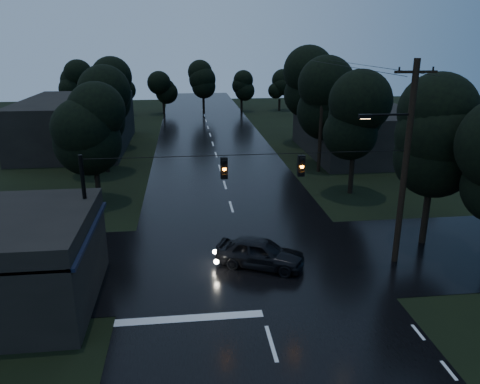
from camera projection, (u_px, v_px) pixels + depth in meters
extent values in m
cube|color=black|center=(220.00, 168.00, 41.00)|extent=(12.00, 120.00, 0.02)
cube|color=black|center=(247.00, 260.00, 24.02)|extent=(60.00, 9.00, 0.02)
cube|color=black|center=(14.00, 235.00, 19.08)|extent=(6.00, 7.00, 0.12)
cube|color=black|center=(90.00, 231.00, 19.41)|extent=(0.30, 7.00, 0.15)
cylinder|color=black|center=(73.00, 306.00, 17.09)|extent=(0.10, 0.10, 3.00)
cylinder|color=black|center=(100.00, 240.00, 22.75)|extent=(0.10, 0.10, 3.00)
cube|color=#EBD25E|center=(83.00, 263.00, 18.21)|extent=(0.06, 1.60, 0.50)
cube|color=#EBD25E|center=(95.00, 236.00, 20.76)|extent=(0.06, 1.20, 0.50)
cube|color=black|center=(359.00, 131.00, 45.65)|extent=(10.00, 14.00, 4.40)
cube|color=black|center=(77.00, 124.00, 48.10)|extent=(10.00, 16.00, 5.00)
cylinder|color=black|center=(405.00, 167.00, 22.35)|extent=(0.30, 0.30, 10.00)
cube|color=black|center=(416.00, 72.00, 20.98)|extent=(2.00, 0.12, 0.12)
cylinder|color=black|center=(388.00, 115.00, 21.45)|extent=(2.20, 0.10, 0.10)
cube|color=black|center=(365.00, 116.00, 21.34)|extent=(0.60, 0.25, 0.18)
cube|color=#FFB266|center=(365.00, 118.00, 21.38)|extent=(0.45, 0.18, 0.03)
cylinder|color=black|center=(321.00, 128.00, 38.87)|extent=(0.30, 0.30, 7.50)
cube|color=black|center=(323.00, 90.00, 37.89)|extent=(2.00, 0.12, 0.12)
cylinder|color=black|center=(87.00, 219.00, 21.31)|extent=(0.18, 0.18, 6.00)
cylinder|color=black|center=(250.00, 155.00, 21.27)|extent=(15.00, 0.03, 0.03)
cube|color=black|center=(224.00, 168.00, 21.32)|extent=(0.32, 0.25, 1.00)
sphere|color=orange|center=(224.00, 169.00, 21.18)|extent=(0.18, 0.18, 0.18)
cube|color=black|center=(301.00, 166.00, 21.72)|extent=(0.32, 0.25, 1.00)
sphere|color=orange|center=(302.00, 167.00, 21.58)|extent=(0.18, 0.18, 0.18)
cylinder|color=black|center=(425.00, 219.00, 25.64)|extent=(0.36, 0.36, 2.80)
sphere|color=black|center=(433.00, 159.00, 24.58)|extent=(4.48, 4.48, 4.48)
sphere|color=black|center=(436.00, 136.00, 24.21)|extent=(4.48, 4.48, 4.48)
sphere|color=black|center=(439.00, 113.00, 23.83)|extent=(4.48, 4.48, 4.48)
cylinder|color=black|center=(98.00, 186.00, 32.07)|extent=(0.36, 0.36, 2.45)
sphere|color=black|center=(94.00, 143.00, 31.14)|extent=(3.92, 3.92, 3.92)
sphere|color=black|center=(92.00, 127.00, 30.81)|extent=(3.92, 3.92, 3.92)
sphere|color=black|center=(91.00, 111.00, 30.49)|extent=(3.92, 3.92, 3.92)
cylinder|color=black|center=(107.00, 157.00, 39.52)|extent=(0.36, 0.36, 2.62)
sphere|color=black|center=(103.00, 119.00, 38.53)|extent=(4.20, 4.20, 4.20)
sphere|color=black|center=(102.00, 106.00, 38.18)|extent=(4.20, 4.20, 4.20)
sphere|color=black|center=(101.00, 92.00, 37.83)|extent=(4.20, 4.20, 4.20)
cylinder|color=black|center=(115.00, 133.00, 48.87)|extent=(0.36, 0.36, 2.80)
sphere|color=black|center=(112.00, 101.00, 47.80)|extent=(4.48, 4.48, 4.48)
sphere|color=black|center=(111.00, 89.00, 47.43)|extent=(4.48, 4.48, 4.48)
sphere|color=black|center=(110.00, 76.00, 47.06)|extent=(4.48, 4.48, 4.48)
cylinder|color=black|center=(351.00, 176.00, 34.05)|extent=(0.36, 0.36, 2.62)
sphere|color=black|center=(355.00, 133.00, 33.06)|extent=(4.20, 4.20, 4.20)
sphere|color=black|center=(356.00, 117.00, 32.71)|extent=(4.20, 4.20, 4.20)
sphere|color=black|center=(357.00, 100.00, 32.35)|extent=(4.20, 4.20, 4.20)
cylinder|color=black|center=(327.00, 150.00, 41.64)|extent=(0.36, 0.36, 2.80)
sphere|color=black|center=(329.00, 112.00, 40.58)|extent=(4.48, 4.48, 4.48)
sphere|color=black|center=(330.00, 98.00, 40.20)|extent=(4.48, 4.48, 4.48)
sphere|color=black|center=(331.00, 83.00, 39.83)|extent=(4.48, 4.48, 4.48)
cylinder|color=black|center=(306.00, 128.00, 51.11)|extent=(0.36, 0.36, 2.97)
sphere|color=black|center=(307.00, 95.00, 49.99)|extent=(4.76, 4.76, 4.76)
sphere|color=black|center=(308.00, 83.00, 49.59)|extent=(4.76, 4.76, 4.76)
sphere|color=black|center=(308.00, 70.00, 49.19)|extent=(4.76, 4.76, 4.76)
imported|color=black|center=(260.00, 253.00, 23.12)|extent=(4.72, 3.41, 1.49)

